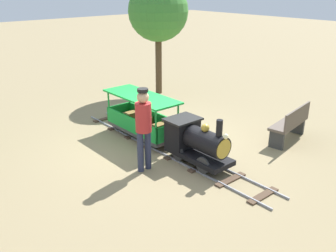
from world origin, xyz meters
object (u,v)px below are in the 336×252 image
at_px(conductor_person, 144,123).
at_px(park_bench, 291,124).
at_px(oak_tree_near, 158,12).
at_px(locomotive, 196,141).
at_px(passenger_car, 142,120).

bearing_deg(conductor_person, park_bench, 162.56).
relative_size(park_bench, oak_tree_near, 0.39).
bearing_deg(conductor_person, oak_tree_near, -132.36).
relative_size(locomotive, oak_tree_near, 0.42).
distance_m(passenger_car, conductor_person, 1.70).
bearing_deg(conductor_person, locomotive, 154.40).
distance_m(park_bench, oak_tree_near, 5.41).
relative_size(conductor_person, park_bench, 1.20).
relative_size(locomotive, park_bench, 1.07).
distance_m(passenger_car, oak_tree_near, 4.27).
bearing_deg(passenger_car, locomotive, 90.00).
bearing_deg(park_bench, oak_tree_near, -92.78).
distance_m(passenger_car, park_bench, 3.37).
xyz_separation_m(locomotive, oak_tree_near, (-2.64, -4.37, 2.06)).
relative_size(passenger_car, conductor_person, 1.23).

